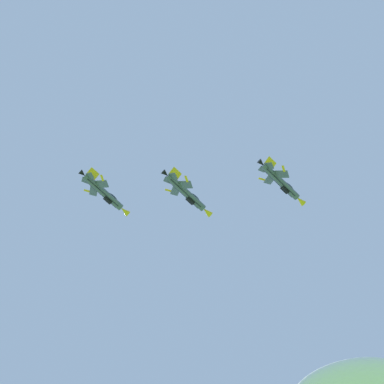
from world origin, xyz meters
name	(u,v)px	position (x,y,z in m)	size (l,w,h in m)	color
fighter_jet_lead	(281,182)	(16.57, 39.76, 153.68)	(10.51, 13.88, 7.58)	#4C5666
fighter_jet_left_wing	(187,193)	(-6.71, 36.76, 149.66)	(10.65, 13.88, 7.26)	#4C5666
fighter_jet_right_wing	(104,193)	(-26.93, 33.61, 152.84)	(10.81, 13.88, 6.81)	#4C5666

